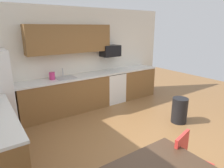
{
  "coord_description": "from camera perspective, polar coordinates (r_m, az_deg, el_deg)",
  "views": [
    {
      "loc": [
        -2.34,
        -2.37,
        2.19
      ],
      "look_at": [
        0.0,
        1.0,
        1.0
      ],
      "focal_mm": 31.58,
      "sensor_mm": 36.0,
      "label": 1
    }
  ],
  "objects": [
    {
      "name": "kettle",
      "position": [
        5.08,
        -16.95,
        2.16
      ],
      "size": [
        0.14,
        0.14,
        0.2
      ],
      "primitive_type": "cylinder",
      "color": "#CC3372",
      "rests_on": "countertop_back"
    },
    {
      "name": "oven_range",
      "position": [
        5.94,
        0.06,
        -0.78
      ],
      "size": [
        0.6,
        0.6,
        0.91
      ],
      "color": "white",
      "rests_on": "ground"
    },
    {
      "name": "upper_cabinets_back",
      "position": [
        5.22,
        -12.03,
        12.66
      ],
      "size": [
        2.2,
        0.34,
        0.7
      ],
      "primitive_type": "cube",
      "color": "brown"
    },
    {
      "name": "chair_near_table",
      "position": [
        2.94,
        21.25,
        -20.02
      ],
      "size": [
        0.48,
        0.48,
        0.85
      ],
      "color": "red",
      "rests_on": "ground"
    },
    {
      "name": "wall_back",
      "position": [
        5.6,
        -9.75,
        7.33
      ],
      "size": [
        5.8,
        0.1,
        2.7
      ],
      "primitive_type": "cube",
      "color": "silver",
      "rests_on": "ground"
    },
    {
      "name": "countertop_back",
      "position": [
        5.37,
        -7.94,
        2.36
      ],
      "size": [
        4.8,
        0.64,
        0.04
      ],
      "primitive_type": "cube",
      "color": "silver",
      "rests_on": "cabinet_run_back"
    },
    {
      "name": "sink_faucet",
      "position": [
        5.3,
        -14.04,
        3.16
      ],
      "size": [
        0.02,
        0.02,
        0.24
      ],
      "primitive_type": "cylinder",
      "color": "#B2B5BA",
      "rests_on": "countertop_back"
    },
    {
      "name": "cabinet_run_back",
      "position": [
        5.28,
        -13.26,
        -3.48
      ],
      "size": [
        2.36,
        0.6,
        0.9
      ],
      "primitive_type": "cube",
      "color": "brown",
      "rests_on": "ground"
    },
    {
      "name": "ground_plane",
      "position": [
        3.98,
        8.63,
        -17.38
      ],
      "size": [
        12.0,
        12.0,
        0.0
      ],
      "primitive_type": "plane",
      "color": "olive"
    },
    {
      "name": "cabinet_run_back_right",
      "position": [
        6.48,
        6.58,
        0.5
      ],
      "size": [
        1.19,
        0.6,
        0.9
      ],
      "primitive_type": "cube",
      "color": "brown",
      "rests_on": "ground"
    },
    {
      "name": "microwave",
      "position": [
        5.8,
        -0.51,
        9.59
      ],
      "size": [
        0.54,
        0.36,
        0.32
      ],
      "primitive_type": "cube",
      "color": "black"
    },
    {
      "name": "sink_basin",
      "position": [
        5.17,
        -13.2,
        1.08
      ],
      "size": [
        0.48,
        0.4,
        0.14
      ],
      "primitive_type": "cube",
      "color": "#A5A8AD",
      "rests_on": "countertop_back"
    },
    {
      "name": "trash_bin",
      "position": [
        4.95,
        18.95,
        -7.2
      ],
      "size": [
        0.36,
        0.36,
        0.6
      ],
      "primitive_type": "cylinder",
      "color": "black",
      "rests_on": "ground"
    }
  ]
}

